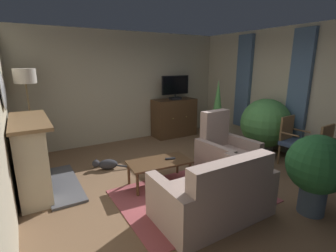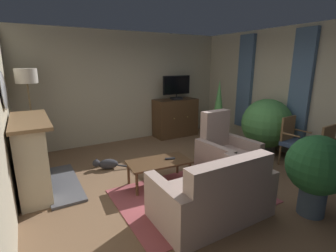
% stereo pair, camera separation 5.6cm
% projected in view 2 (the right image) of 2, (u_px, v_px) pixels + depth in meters
% --- Properties ---
extents(ground_plane, '(5.86, 6.23, 0.04)m').
position_uv_depth(ground_plane, '(192.00, 181.00, 4.35)').
color(ground_plane, brown).
extents(wall_back, '(5.86, 0.10, 2.75)m').
position_uv_depth(wall_back, '(129.00, 87.00, 6.41)').
color(wall_back, '#B2A88E').
rests_on(wall_back, ground_plane).
extents(wall_right_with_window, '(0.10, 6.23, 2.75)m').
position_uv_depth(wall_right_with_window, '(296.00, 93.00, 5.31)').
color(wall_right_with_window, '#BBB095').
rests_on(wall_right_with_window, ground_plane).
extents(curtain_panel_near, '(0.10, 0.44, 2.31)m').
position_uv_depth(curtain_panel_near, '(301.00, 87.00, 5.10)').
color(curtain_panel_near, slate).
extents(curtain_panel_far, '(0.10, 0.44, 2.31)m').
position_uv_depth(curtain_panel_far, '(245.00, 82.00, 6.35)').
color(curtain_panel_far, slate).
extents(rug_central, '(2.18, 1.65, 0.01)m').
position_uv_depth(rug_central, '(191.00, 196.00, 3.83)').
color(rug_central, '#9E474C').
rests_on(rug_central, ground_plane).
extents(fireplace, '(0.88, 1.51, 1.18)m').
position_uv_depth(fireplace, '(33.00, 157.00, 3.88)').
color(fireplace, '#4C4C51').
rests_on(fireplace, ground_plane).
extents(wall_mirror_oval, '(0.06, 0.71, 0.55)m').
position_uv_depth(wall_mirror_oval, '(4.00, 91.00, 3.50)').
color(wall_mirror_oval, '#B2B7BF').
extents(tv_cabinet, '(1.19, 0.58, 1.03)m').
position_uv_depth(tv_cabinet, '(175.00, 118.00, 6.92)').
color(tv_cabinet, '#352315').
rests_on(tv_cabinet, ground_plane).
extents(television, '(0.81, 0.20, 0.64)m').
position_uv_depth(television, '(177.00, 87.00, 6.66)').
color(television, black).
rests_on(television, tv_cabinet).
extents(coffee_table, '(1.07, 0.63, 0.41)m').
position_uv_depth(coffee_table, '(159.00, 164.00, 4.14)').
color(coffee_table, '#4C331E').
rests_on(coffee_table, ground_plane).
extents(tv_remote, '(0.18, 0.10, 0.02)m').
position_uv_depth(tv_remote, '(170.00, 159.00, 4.21)').
color(tv_remote, black).
rests_on(tv_remote, coffee_table).
extents(sofa_floral, '(1.52, 0.89, 0.91)m').
position_uv_depth(sofa_floral, '(214.00, 196.00, 3.24)').
color(sofa_floral, '#A3897F').
rests_on(sofa_floral, ground_plane).
extents(armchair_beside_cabinet, '(0.93, 0.97, 1.11)m').
position_uv_depth(armchair_beside_cabinet, '(226.00, 154.00, 4.67)').
color(armchair_beside_cabinet, '#A3897F').
rests_on(armchair_beside_cabinet, ground_plane).
extents(side_chair_mid_row, '(0.52, 0.46, 0.94)m').
position_uv_depth(side_chair_mid_row, '(334.00, 152.00, 4.28)').
color(side_chair_mid_row, '#42567A').
rests_on(side_chair_mid_row, ground_plane).
extents(side_chair_tucked_against_wall, '(0.53, 0.47, 0.97)m').
position_uv_depth(side_chair_tucked_against_wall, '(293.00, 140.00, 4.92)').
color(side_chair_tucked_against_wall, '#42567A').
rests_on(side_chair_tucked_against_wall, ground_plane).
extents(potted_plant_small_fern_corner, '(0.38, 0.38, 1.61)m').
position_uv_depth(potted_plant_small_fern_corner, '(218.00, 111.00, 6.04)').
color(potted_plant_small_fern_corner, slate).
rests_on(potted_plant_small_fern_corner, ground_plane).
extents(potted_plant_tall_palm_by_window, '(1.08, 1.08, 1.24)m').
position_uv_depth(potted_plant_tall_palm_by_window, '(267.00, 124.00, 5.49)').
color(potted_plant_tall_palm_by_window, slate).
rests_on(potted_plant_tall_palm_by_window, ground_plane).
extents(potted_plant_on_hearth_side, '(0.78, 0.78, 1.10)m').
position_uv_depth(potted_plant_on_hearth_side, '(317.00, 168.00, 3.24)').
color(potted_plant_on_hearth_side, '#3D4C5B').
rests_on(potted_plant_on_hearth_side, ground_plane).
extents(cat, '(0.64, 0.36, 0.21)m').
position_uv_depth(cat, '(107.00, 164.00, 4.80)').
color(cat, '#2D2D33').
rests_on(cat, ground_plane).
extents(floor_lamp, '(0.39, 0.39, 1.89)m').
position_uv_depth(floor_lamp, '(28.00, 86.00, 4.76)').
color(floor_lamp, '#4C4233').
rests_on(floor_lamp, ground_plane).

